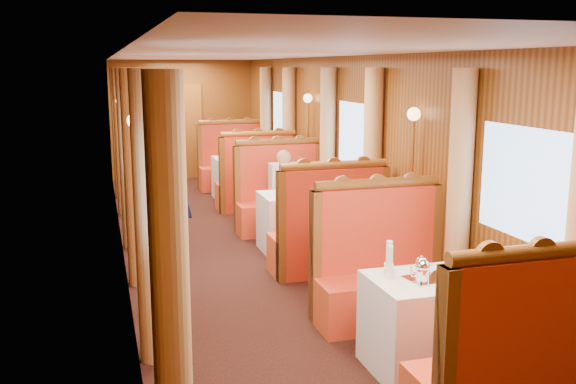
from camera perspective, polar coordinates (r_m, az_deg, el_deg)
name	(u,v)px	position (r m, az deg, el deg)	size (l,w,h in m)	color
floor	(246,254)	(8.26, -3.78, -5.53)	(3.00, 12.00, 0.01)	black
ceiling	(243,55)	(7.92, -4.02, 12.07)	(3.00, 12.00, 0.01)	silver
wall_far	(183,120)	(13.88, -9.33, 6.36)	(3.00, 2.50, 0.01)	brown
wall_left	(120,162)	(7.81, -14.70, 2.56)	(12.00, 2.50, 0.01)	brown
wall_right	(356,153)	(8.45, 6.10, 3.47)	(12.00, 2.50, 0.01)	brown
doorway_far	(183,132)	(13.87, -9.29, 5.32)	(0.80, 0.04, 2.00)	brown
table_near	(436,323)	(5.28, 13.00, -11.28)	(1.05, 0.72, 0.75)	white
banquette_near_fwd	(516,376)	(4.49, 19.58, -15.15)	(1.30, 0.55, 1.34)	red
banquette_near_aft	(382,277)	(6.11, 8.35, -7.51)	(1.30, 0.55, 1.34)	red
table_mid	(302,222)	(8.35, 1.21, -2.66)	(1.05, 0.72, 0.75)	white
banquette_mid_fwd	(328,238)	(7.41, 3.59, -4.08)	(1.30, 0.55, 1.34)	red
banquette_mid_aft	(280,203)	(9.29, -0.68, -0.94)	(1.30, 0.55, 1.34)	red
table_far	(243,178)	(11.67, -3.99, 1.27)	(1.05, 0.72, 0.75)	white
banquette_far_fwd	(256,185)	(10.69, -2.82, 0.64)	(1.30, 0.55, 1.34)	red
banquette_far_aft	(232,167)	(12.64, -4.99, 2.24)	(1.30, 0.55, 1.34)	red
tea_tray	(428,279)	(5.09, 12.36, -7.55)	(0.34, 0.26, 0.01)	silver
teapot_left	(423,274)	(4.97, 11.87, -7.18)	(0.17, 0.13, 0.14)	silver
teapot_right	(446,277)	(5.00, 13.90, -7.35)	(0.14, 0.10, 0.11)	silver
teapot_back	(421,270)	(5.09, 11.74, -6.81)	(0.16, 0.12, 0.13)	silver
fruit_plate	(477,275)	(5.22, 16.46, -7.12)	(0.22, 0.22, 0.05)	white
cup_inboard	(389,266)	(5.03, 9.00, -6.47)	(0.08, 0.08, 0.26)	white
cup_outboard	(389,261)	(5.15, 8.97, -6.04)	(0.08, 0.08, 0.26)	white
rose_vase_mid	(298,180)	(8.25, 0.93, 1.09)	(0.06, 0.06, 0.36)	silver
rose_vase_far	(245,147)	(11.60, -3.86, 3.97)	(0.06, 0.06, 0.36)	silver
window_left_near	(140,207)	(4.33, -13.05, -1.33)	(1.20, 0.90, 0.01)	#81ADE3
curtain_left_near_a	(170,283)	(3.66, -10.43, -7.97)	(0.22, 0.22, 2.35)	tan
curtain_left_near_b	(149,220)	(5.16, -12.30, -2.45)	(0.22, 0.22, 2.35)	tan
window_right_near	(525,184)	(5.38, 20.35, 0.65)	(1.20, 0.90, 0.01)	#81ADE3
curtain_right_near_b	(459,200)	(6.01, 14.95, -0.67)	(0.22, 0.22, 2.35)	tan
window_left_mid	(121,146)	(7.79, -14.67, 4.02)	(1.20, 0.90, 0.01)	#81ADE3
curtain_left_mid_a	(135,179)	(7.06, -13.49, 1.12)	(0.22, 0.22, 2.35)	tan
curtain_left_mid_b	(128,159)	(8.60, -14.06, 2.84)	(0.22, 0.22, 2.35)	tan
window_right_mid	(356,138)	(8.42, 6.04, 4.82)	(1.20, 0.90, 0.01)	#81ADE3
curtain_right_mid_a	(372,168)	(7.70, 7.48, 2.14)	(0.22, 0.22, 2.35)	tan
curtain_right_mid_b	(327,152)	(9.13, 3.53, 3.61)	(0.22, 0.22, 2.35)	tan
window_left_far	(113,121)	(11.27, -15.29, 6.07)	(1.20, 0.90, 0.01)	#81ADE3
curtain_left_far_a	(122,143)	(10.52, -14.54, 4.27)	(0.22, 0.22, 2.35)	tan
curtain_left_far_b	(119,133)	(12.07, -14.82, 5.09)	(0.22, 0.22, 2.35)	tan
window_right_far	(282,118)	(11.71, -0.53, 6.63)	(1.20, 0.90, 0.01)	#81ADE3
curtain_right_far_a	(289,137)	(10.96, 0.07, 4.88)	(0.22, 0.22, 2.35)	tan
curtain_right_far_b	(266,129)	(12.46, -1.98, 5.63)	(0.22, 0.22, 2.35)	tan
sconce_left_fore	(137,174)	(6.07, -13.26, 1.54)	(0.14, 0.14, 1.95)	#BF8C3F
sconce_right_fore	(412,162)	(6.81, 10.97, 2.65)	(0.14, 0.14, 1.95)	#BF8C3F
sconce_left_aft	(122,136)	(9.54, -14.50, 4.87)	(0.14, 0.14, 1.95)	#BF8C3F
sconce_right_aft	(308,130)	(10.03, 1.76, 5.50)	(0.14, 0.14, 1.95)	#BF8C3F
steward	(173,186)	(8.23, -10.20, 0.53)	(0.64, 0.42, 1.75)	navy
passenger	(284,183)	(9.03, -0.32, 0.77)	(0.40, 0.44, 0.76)	beige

